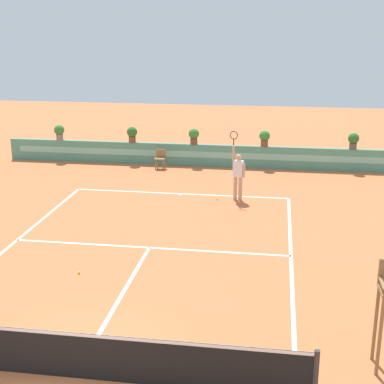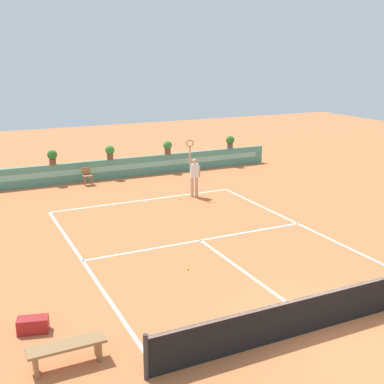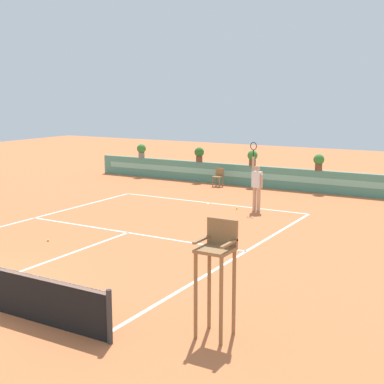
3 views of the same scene
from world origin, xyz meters
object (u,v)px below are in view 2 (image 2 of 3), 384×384
Objects in this scene: bench_courtside at (67,350)px; potted_plant_right at (168,147)px; potted_plant_left at (52,156)px; tennis_ball_near_baseline at (188,269)px; tennis_ball_mid_court at (180,199)px; tennis_player at (194,174)px; potted_plant_far_right at (230,141)px; ball_kid_chair at (87,175)px; potted_plant_centre at (110,151)px; gear_bag at (33,325)px.

bench_courtside is 2.21× the size of potted_plant_right.
potted_plant_left is at bearing 80.08° from bench_courtside.
tennis_ball_mid_court is (2.91, 6.96, 0.00)m from tennis_ball_near_baseline.
tennis_player is 6.81m from potted_plant_far_right.
ball_kid_chair reaches higher than bench_courtside.
tennis_player is at bearing 52.48° from bench_courtside.
potted_plant_far_right reaches higher than bench_courtside.
tennis_ball_near_baseline is 0.09× the size of potted_plant_centre.
potted_plant_right reaches higher than bench_courtside.
bench_courtside is 1.73m from gear_bag.
ball_kid_chair is at bearing -152.62° from potted_plant_centre.
potted_plant_far_right is (13.03, 13.60, 1.23)m from gear_bag.
tennis_player reaches higher than tennis_ball_near_baseline.
potted_plant_left reaches higher than bench_courtside.
potted_plant_far_right is 1.00× the size of potted_plant_left.
bench_courtside reaches higher than tennis_ball_mid_court.
ball_kid_chair is at bearing 74.10° from bench_courtside.
bench_courtside reaches higher than gear_bag.
tennis_ball_near_baseline is 0.09× the size of potted_plant_right.
potted_plant_right is at bearing 180.00° from potted_plant_far_right.
ball_kid_chair is 13.66m from gear_bag.
potted_plant_left reaches higher than tennis_ball_mid_court.
gear_bag is at bearing -102.85° from potted_plant_left.
potted_plant_left is (-5.26, 4.94, 0.36)m from tennis_player.
gear_bag is 0.97× the size of potted_plant_left.
tennis_player is 3.57× the size of potted_plant_right.
potted_plant_far_right is at bearing 55.30° from tennis_ball_near_baseline.
bench_courtside is at bearing -105.90° from ball_kid_chair.
tennis_ball_near_baseline is 12.17m from potted_plant_centre.
tennis_ball_mid_court is 7.54m from potted_plant_far_right.
potted_plant_far_right is at bearing 0.00° from potted_plant_left.
potted_plant_centre is 3.19m from potted_plant_right.
tennis_player is at bearing -99.39° from potted_plant_right.
potted_plant_right is (9.18, 13.60, 1.23)m from gear_bag.
tennis_ball_mid_court is (7.18, 10.20, -0.34)m from bench_courtside.
bench_courtside is 0.62× the size of tennis_player.
potted_plant_left is (-9.93, 0.00, 0.00)m from potted_plant_far_right.
bench_courtside is 23.53× the size of tennis_ball_near_baseline.
tennis_ball_near_baseline is 12.21m from potted_plant_left.
tennis_ball_near_baseline is (-3.66, -7.08, -1.02)m from tennis_player.
potted_plant_centre is (-2.37, 4.94, 0.36)m from tennis_player.
gear_bag is 0.97× the size of potted_plant_centre.
potted_plant_left reaches higher than gear_bag.
ball_kid_chair reaches higher than gear_bag.
tennis_ball_mid_court is 0.09× the size of potted_plant_far_right.
tennis_ball_near_baseline is 0.09× the size of potted_plant_left.
potted_plant_centre is (5.98, 13.60, 1.23)m from gear_bag.
tennis_player reaches higher than potted_plant_far_right.
tennis_ball_mid_court is (-0.74, -0.13, -1.02)m from tennis_player.
ball_kid_chair is 1.85m from potted_plant_centre.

